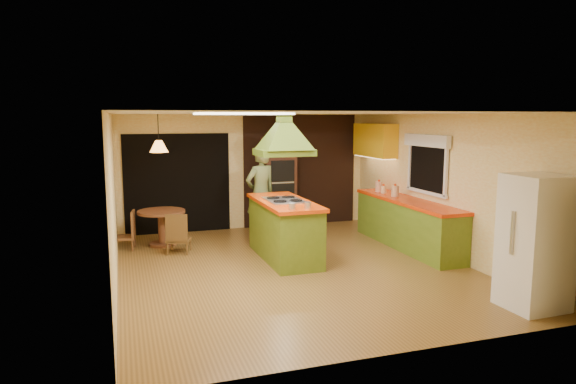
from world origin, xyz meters
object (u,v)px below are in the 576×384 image
object	(u,v)px
wall_oven	(279,183)
kitchen_island	(284,229)
canister_large	(379,187)
man	(261,194)
dining_table	(162,221)
refrigerator	(535,242)

from	to	relation	value
wall_oven	kitchen_island	bearing A→B (deg)	-103.61
kitchen_island	wall_oven	distance (m)	2.48
wall_oven	canister_large	xyz separation A→B (m)	(1.75, -1.30, 0.02)
man	dining_table	bearing A→B (deg)	-28.15
dining_table	man	bearing A→B (deg)	-6.40
kitchen_island	dining_table	world-z (taller)	kitchen_island
man	wall_oven	size ratio (longest dim) A/B	0.93
man	refrigerator	distance (m)	5.18
kitchen_island	canister_large	world-z (taller)	canister_large
man	canister_large	xyz separation A→B (m)	(2.43, -0.33, 0.09)
dining_table	kitchen_island	bearing A→B (deg)	-39.13
man	dining_table	world-z (taller)	man
refrigerator	canister_large	world-z (taller)	refrigerator
man	canister_large	distance (m)	2.45
refrigerator	canister_large	bearing A→B (deg)	88.13
wall_oven	man	bearing A→B (deg)	-123.50
man	kitchen_island	bearing A→B (deg)	70.33
refrigerator	wall_oven	size ratio (longest dim) A/B	0.86
canister_large	dining_table	bearing A→B (deg)	172.82
man	refrigerator	xyz separation A→B (m)	(2.37, -4.61, -0.07)
canister_large	refrigerator	bearing A→B (deg)	-90.70
wall_oven	refrigerator	bearing A→B (deg)	-71.78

